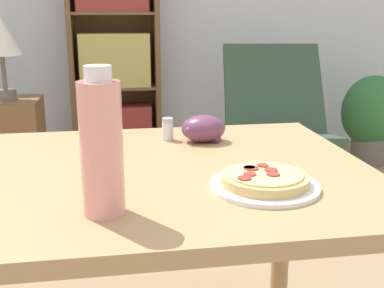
% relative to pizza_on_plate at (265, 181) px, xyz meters
% --- Properties ---
extents(dining_table, '(1.14, 0.82, 0.72)m').
position_rel_pizza_on_plate_xyz_m(dining_table, '(-0.27, 0.17, -0.12)').
color(dining_table, tan).
rests_on(dining_table, ground_plane).
extents(pizza_on_plate, '(0.23, 0.23, 0.04)m').
position_rel_pizza_on_plate_xyz_m(pizza_on_plate, '(0.00, 0.00, 0.00)').
color(pizza_on_plate, white).
rests_on(pizza_on_plate, dining_table).
extents(grape_bunch, '(0.13, 0.10, 0.08)m').
position_rel_pizza_on_plate_xyz_m(grape_bunch, '(-0.06, 0.39, 0.02)').
color(grape_bunch, '#6B3856').
rests_on(grape_bunch, dining_table).
extents(drink_bottle, '(0.08, 0.08, 0.27)m').
position_rel_pizza_on_plate_xyz_m(drink_bottle, '(-0.33, -0.08, 0.11)').
color(drink_bottle, pink).
rests_on(drink_bottle, dining_table).
extents(salt_shaker, '(0.03, 0.03, 0.06)m').
position_rel_pizza_on_plate_xyz_m(salt_shaker, '(-0.16, 0.42, 0.02)').
color(salt_shaker, white).
rests_on(salt_shaker, dining_table).
extents(lounge_chair_far, '(0.71, 0.84, 0.88)m').
position_rel_pizza_on_plate_xyz_m(lounge_chair_far, '(0.66, 1.81, -0.45)').
color(lounge_chair_far, black).
rests_on(lounge_chair_far, ground_plane).
extents(bookshelf, '(0.64, 0.31, 1.61)m').
position_rel_pizza_on_plate_xyz_m(bookshelf, '(-0.29, 2.66, 0.03)').
color(bookshelf, brown).
rests_on(bookshelf, ground_plane).
extents(side_table, '(0.34, 0.34, 0.62)m').
position_rel_pizza_on_plate_xyz_m(side_table, '(-0.88, 1.78, -0.43)').
color(side_table, brown).
rests_on(side_table, ground_plane).
extents(table_lamp, '(0.21, 0.21, 0.46)m').
position_rel_pizza_on_plate_xyz_m(table_lamp, '(-0.88, 1.78, 0.21)').
color(table_lamp, '#665B51').
rests_on(table_lamp, side_table).
extents(potted_plant_floor, '(0.45, 0.38, 0.64)m').
position_rel_pizza_on_plate_xyz_m(potted_plant_floor, '(1.53, 2.24, -0.39)').
color(potted_plant_floor, '#70665B').
rests_on(potted_plant_floor, ground_plane).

